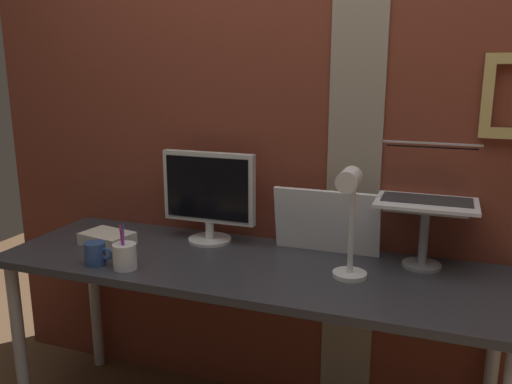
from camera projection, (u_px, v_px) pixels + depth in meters
brick_wall_back at (314, 110)px, 2.12m from camera, size 3.01×0.15×2.58m
desk at (247, 282)px, 1.99m from camera, size 1.91×0.61×0.75m
monitor at (209, 192)px, 2.17m from camera, size 0.40×0.18×0.38m
laptop_stand at (425, 225)px, 1.90m from camera, size 0.28×0.22×0.24m
laptop at (428, 186)px, 1.93m from camera, size 0.35×0.31×0.21m
whiteboard_panel at (326, 222)px, 2.05m from camera, size 0.41×0.06×0.26m
desk_lamp at (350, 212)px, 1.73m from camera, size 0.12×0.20×0.40m
pen_cup at (125, 256)px, 1.90m from camera, size 0.08×0.08×0.17m
coffee_mug at (96, 254)px, 1.94m from camera, size 0.11×0.08×0.08m
paper_clutter_stack at (107, 239)px, 2.17m from camera, size 0.22×0.17×0.05m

